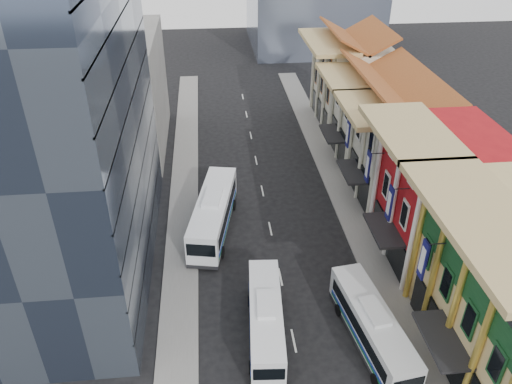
{
  "coord_description": "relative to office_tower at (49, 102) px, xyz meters",
  "views": [
    {
      "loc": [
        -5.28,
        -16.89,
        28.85
      ],
      "look_at": [
        -1.38,
        22.2,
        4.18
      ],
      "focal_mm": 35.0,
      "sensor_mm": 36.0,
      "label": 1
    }
  ],
  "objects": [
    {
      "name": "shophouse_cream_far",
      "position": [
        31.0,
        27.0,
        -9.5
      ],
      "size": [
        8.0,
        12.0,
        11.0
      ],
      "primitive_type": "cube",
      "color": "beige",
      "rests_on": "ground"
    },
    {
      "name": "sidewalk_left",
      "position": [
        8.5,
        3.0,
        -14.93
      ],
      "size": [
        3.0,
        90.0,
        0.15
      ],
      "primitive_type": "cube",
      "color": "slate",
      "rests_on": "ground"
    },
    {
      "name": "bus_left_near",
      "position": [
        15.0,
        -10.17,
        -13.36
      ],
      "size": [
        3.15,
        10.37,
        3.28
      ],
      "primitive_type": null,
      "rotation": [
        0.0,
        0.0,
        -0.07
      ],
      "color": "white",
      "rests_on": "ground"
    },
    {
      "name": "shophouse_red",
      "position": [
        31.0,
        -2.0,
        -9.0
      ],
      "size": [
        8.0,
        10.0,
        12.0
      ],
      "primitive_type": "cube",
      "color": "#AA1317",
      "rests_on": "ground"
    },
    {
      "name": "office_tower",
      "position": [
        0.0,
        0.0,
        0.0
      ],
      "size": [
        12.0,
        26.0,
        30.0
      ],
      "primitive_type": "cube",
      "color": "#39445A",
      "rests_on": "ground"
    },
    {
      "name": "office_block_far",
      "position": [
        1.0,
        23.0,
        -8.0
      ],
      "size": [
        10.0,
        18.0,
        14.0
      ],
      "primitive_type": "cube",
      "color": "gray",
      "rests_on": "ground"
    },
    {
      "name": "bus_left_far",
      "position": [
        11.56,
        3.36,
        -13.02
      ],
      "size": [
        5.25,
        12.65,
        3.95
      ],
      "primitive_type": null,
      "rotation": [
        0.0,
        0.0,
        -0.2
      ],
      "color": "white",
      "rests_on": "ground"
    },
    {
      "name": "shophouse_cream_mid",
      "position": [
        31.0,
        16.5,
        -10.0
      ],
      "size": [
        8.0,
        9.0,
        10.0
      ],
      "primitive_type": "cube",
      "color": "beige",
      "rests_on": "ground"
    },
    {
      "name": "shophouse_cream_near",
      "position": [
        31.0,
        7.5,
        -10.0
      ],
      "size": [
        8.0,
        9.0,
        10.0
      ],
      "primitive_type": "cube",
      "color": "beige",
      "rests_on": "ground"
    },
    {
      "name": "sidewalk_right",
      "position": [
        25.5,
        3.0,
        -14.93
      ],
      "size": [
        3.0,
        90.0,
        0.15
      ],
      "primitive_type": "cube",
      "color": "slate",
      "rests_on": "ground"
    },
    {
      "name": "bus_right",
      "position": [
        22.5,
        -11.72,
        -13.31
      ],
      "size": [
        3.9,
        10.81,
        3.39
      ],
      "primitive_type": null,
      "rotation": [
        0.0,
        0.0,
        0.14
      ],
      "color": "silver",
      "rests_on": "ground"
    }
  ]
}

